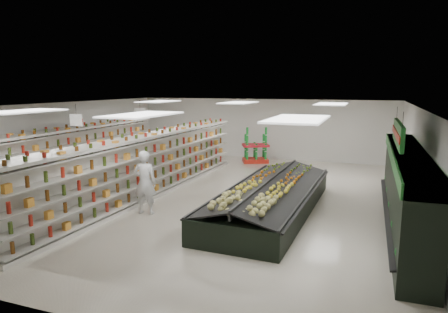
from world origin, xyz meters
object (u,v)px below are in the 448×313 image
at_px(soda_endcap, 255,147).
at_px(shopper_background, 153,152).
at_px(gondola_center, 149,168).
at_px(gondola_left, 59,159).
at_px(shopper_main, 145,182).
at_px(produce_island, 270,197).

height_order(soda_endcap, shopper_background, shopper_background).
height_order(gondola_center, shopper_background, gondola_center).
height_order(gondola_left, shopper_main, gondola_left).
height_order(produce_island, soda_endcap, soda_endcap).
height_order(gondola_left, gondola_center, gondola_center).
xyz_separation_m(gondola_center, shopper_background, (-1.91, 3.57, -0.10)).
height_order(gondola_center, soda_endcap, gondola_center).
distance_m(gondola_left, soda_endcap, 9.39).
distance_m(gondola_center, soda_endcap, 7.60).
relative_size(shopper_main, shopper_background, 1.08).
distance_m(shopper_main, shopper_background, 6.18).
relative_size(soda_endcap, shopper_background, 0.92).
xyz_separation_m(soda_endcap, shopper_background, (-3.81, -3.79, 0.10)).
distance_m(soda_endcap, shopper_background, 5.38).
relative_size(gondola_left, shopper_background, 6.91).
bearing_deg(gondola_center, gondola_left, 179.29).
xyz_separation_m(produce_island, shopper_background, (-6.46, 3.96, 0.43)).
distance_m(gondola_left, gondola_center, 4.23).
bearing_deg(shopper_background, gondola_left, 179.35).
height_order(shopper_main, shopper_background, shopper_main).
bearing_deg(shopper_main, gondola_left, -30.24).
relative_size(gondola_left, gondola_center, 0.99).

